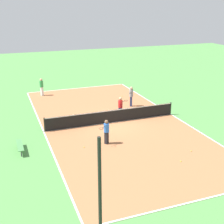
# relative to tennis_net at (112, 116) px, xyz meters

# --- Properties ---
(ground_plane) EXTENTS (80.00, 80.00, 0.00)m
(ground_plane) POSITION_rel_tennis_net_xyz_m (0.00, 0.00, -0.57)
(ground_plane) COLOR #518E47
(court_surface) EXTENTS (10.89, 22.39, 0.02)m
(court_surface) POSITION_rel_tennis_net_xyz_m (0.00, 0.00, -0.56)
(court_surface) COLOR #AD6B42
(court_surface) RESTS_ON ground_plane
(tennis_net) EXTENTS (10.69, 0.10, 1.09)m
(tennis_net) POSITION_rel_tennis_net_xyz_m (0.00, 0.00, 0.00)
(tennis_net) COLOR black
(tennis_net) RESTS_ON court_surface
(bench) EXTENTS (0.36, 1.89, 0.45)m
(bench) POSITION_rel_tennis_net_xyz_m (7.28, 2.65, -0.18)
(bench) COLOR #4C8C4C
(bench) RESTS_ON ground_plane
(player_baseline_gray) EXTENTS (0.74, 0.98, 1.85)m
(player_baseline_gray) POSITION_rel_tennis_net_xyz_m (-3.07, -3.25, 0.52)
(player_baseline_gray) COLOR navy
(player_baseline_gray) RESTS_ON court_surface
(player_far_green) EXTENTS (0.50, 0.50, 1.78)m
(player_far_green) POSITION_rel_tennis_net_xyz_m (4.06, -9.64, 0.47)
(player_far_green) COLOR white
(player_far_green) RESTS_ON court_surface
(player_coach_red) EXTENTS (0.99, 0.59, 1.74)m
(player_coach_red) POSITION_rel_tennis_net_xyz_m (-1.05, -0.85, 0.46)
(player_coach_red) COLOR navy
(player_coach_red) RESTS_ON court_surface
(player_near_blue) EXTENTS (0.95, 0.81, 1.70)m
(player_near_blue) POSITION_rel_tennis_net_xyz_m (1.72, 3.55, 0.43)
(player_near_blue) COLOR black
(player_near_blue) RESTS_ON court_surface
(tennis_ball_near_net) EXTENTS (0.07, 0.07, 0.07)m
(tennis_ball_near_net) POSITION_rel_tennis_net_xyz_m (-1.61, 7.52, -0.52)
(tennis_ball_near_net) COLOR #CCE033
(tennis_ball_near_net) RESTS_ON court_surface
(tennis_ball_far_baseline) EXTENTS (0.07, 0.07, 0.07)m
(tennis_ball_far_baseline) POSITION_rel_tennis_net_xyz_m (3.31, 3.63, -0.52)
(tennis_ball_far_baseline) COLOR #CCE033
(tennis_ball_far_baseline) RESTS_ON court_surface
(tennis_ball_right_alley) EXTENTS (0.07, 0.07, 0.07)m
(tennis_ball_right_alley) POSITION_rel_tennis_net_xyz_m (-2.98, 6.56, -0.52)
(tennis_ball_right_alley) COLOR #CCE033
(tennis_ball_right_alley) RESTS_ON court_surface
(tennis_ball_midcourt) EXTENTS (0.07, 0.07, 0.07)m
(tennis_ball_midcourt) POSITION_rel_tennis_net_xyz_m (-3.51, -6.47, -0.52)
(tennis_ball_midcourt) COLOR #CCE033
(tennis_ball_midcourt) RESTS_ON court_surface
(fence_post_back_right) EXTENTS (0.12, 0.12, 5.23)m
(fence_post_back_right) POSITION_rel_tennis_net_xyz_m (5.43, 13.47, 2.04)
(fence_post_back_right) COLOR black
(fence_post_back_right) RESTS_ON ground_plane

